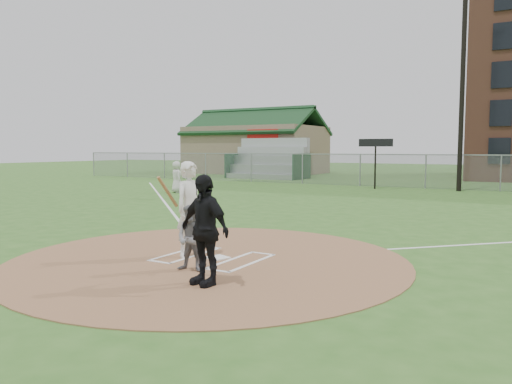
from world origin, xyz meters
The scene contains 14 objects.
ground centered at (0.00, 0.00, 0.00)m, with size 140.00×140.00×0.00m, color #336221.
dirt_circle centered at (0.00, 0.00, 0.01)m, with size 8.40×8.40×0.02m, color #986A47.
home_plate centered at (0.12, 0.15, 0.03)m, with size 0.42×0.42×0.03m, color white.
foul_line_third centered at (-9.00, 9.00, 0.01)m, with size 0.10×24.00×0.01m, color white.
catcher centered at (0.32, -1.00, 0.66)m, with size 0.62×0.48×1.27m, color slate.
umpire centered at (1.09, -1.64, 0.97)m, with size 1.12×0.47×1.91m, color black.
ondeck_player centered at (-10.94, 12.37, 0.84)m, with size 0.82×0.54×1.68m, color silver.
batters_boxes centered at (0.00, 0.15, 0.03)m, with size 2.08×1.88×0.01m.
batter_at_plate centered at (-0.47, 0.00, 1.06)m, with size 0.69×1.13×2.07m.
outfield_fence centered at (0.00, 22.00, 1.02)m, with size 56.08×0.08×2.03m.
bleachers centered at (-13.00, 26.20, 1.59)m, with size 6.08×3.20×3.20m.
clubhouse centered at (-18.00, 32.99, 2.39)m, with size 12.20×8.71×6.23m.
light_pole centered at (2.00, 21.00, 6.61)m, with size 1.20×0.30×12.22m.
scoreboard_sign centered at (-2.50, 20.20, 2.39)m, with size 2.00×0.10×2.93m.
Camera 1 is at (6.10, -8.51, 2.36)m, focal length 35.00 mm.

